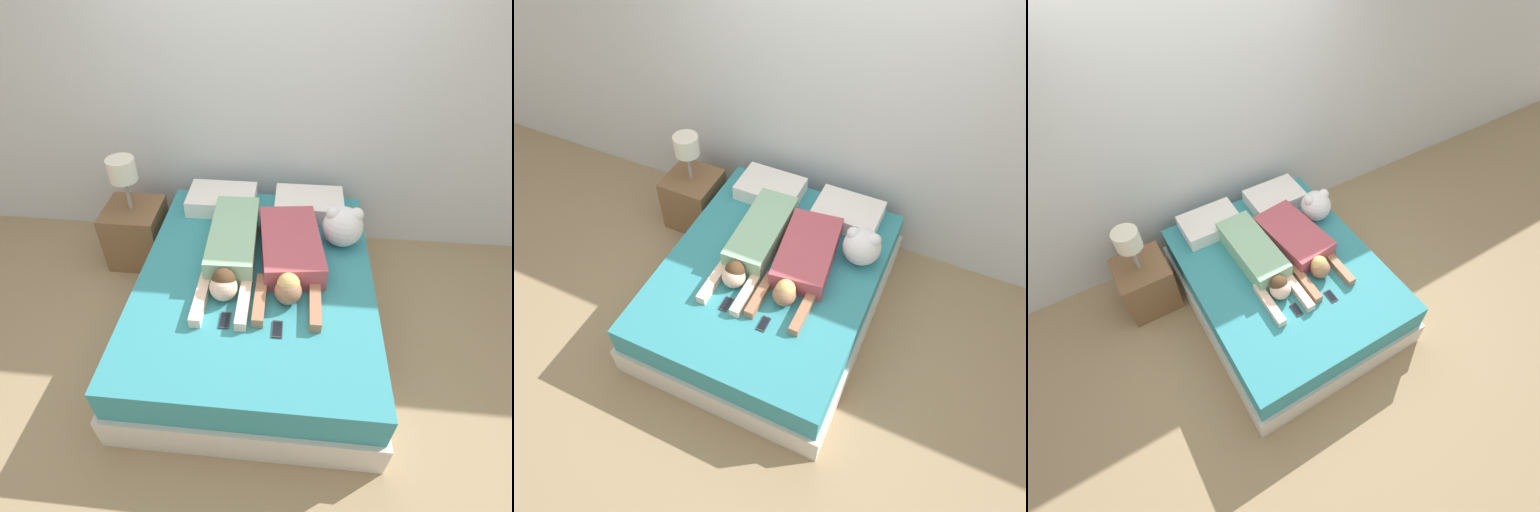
{
  "view_description": "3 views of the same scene",
  "coord_description": "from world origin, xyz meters",
  "views": [
    {
      "loc": [
        0.19,
        -1.94,
        2.39
      ],
      "look_at": [
        0.0,
        0.0,
        0.67
      ],
      "focal_mm": 28.0,
      "sensor_mm": 36.0,
      "label": 1
    },
    {
      "loc": [
        1.02,
        -2.18,
        3.46
      ],
      "look_at": [
        0.0,
        0.0,
        0.67
      ],
      "focal_mm": 35.0,
      "sensor_mm": 36.0,
      "label": 2
    },
    {
      "loc": [
        -1.13,
        -1.87,
        3.29
      ],
      "look_at": [
        0.0,
        0.0,
        0.67
      ],
      "focal_mm": 28.0,
      "sensor_mm": 36.0,
      "label": 3
    }
  ],
  "objects": [
    {
      "name": "ground_plane",
      "position": [
        0.0,
        0.0,
        0.0
      ],
      "size": [
        12.0,
        12.0,
        0.0
      ],
      "primitive_type": "plane",
      "color": "#9E8460"
    },
    {
      "name": "wall_back",
      "position": [
        0.0,
        1.16,
        1.3
      ],
      "size": [
        12.0,
        0.06,
        2.6
      ],
      "color": "silver",
      "rests_on": "ground_plane"
    },
    {
      "name": "bed",
      "position": [
        0.0,
        0.0,
        0.26
      ],
      "size": [
        1.62,
        2.02,
        0.52
      ],
      "color": "beige",
      "rests_on": "ground_plane"
    },
    {
      "name": "pillow_head_left",
      "position": [
        -0.35,
        0.76,
        0.59
      ],
      "size": [
        0.54,
        0.38,
        0.13
      ],
      "color": "white",
      "rests_on": "bed"
    },
    {
      "name": "pillow_head_right",
      "position": [
        0.35,
        0.76,
        0.59
      ],
      "size": [
        0.54,
        0.38,
        0.13
      ],
      "color": "white",
      "rests_on": "bed"
    },
    {
      "name": "person_left",
      "position": [
        -0.18,
        0.13,
        0.62
      ],
      "size": [
        0.34,
        1.13,
        0.2
      ],
      "color": "#8CBF99",
      "rests_on": "bed"
    },
    {
      "name": "person_right",
      "position": [
        0.22,
        0.11,
        0.61
      ],
      "size": [
        0.49,
        1.05,
        0.2
      ],
      "color": "#B24C59",
      "rests_on": "bed"
    },
    {
      "name": "cell_phone_left",
      "position": [
        -0.14,
        -0.43,
        0.53
      ],
      "size": [
        0.06,
        0.12,
        0.01
      ],
      "color": "#2D2D33",
      "rests_on": "bed"
    },
    {
      "name": "cell_phone_right",
      "position": [
        0.17,
        -0.47,
        0.53
      ],
      "size": [
        0.06,
        0.12,
        0.01
      ],
      "color": "#2D2D33",
      "rests_on": "bed"
    },
    {
      "name": "plush_toy",
      "position": [
        0.59,
        0.38,
        0.68
      ],
      "size": [
        0.29,
        0.29,
        0.3
      ],
      "color": "white",
      "rests_on": "bed"
    },
    {
      "name": "nightstand",
      "position": [
        -1.09,
        0.66,
        0.31
      ],
      "size": [
        0.46,
        0.46,
        0.97
      ],
      "color": "brown",
      "rests_on": "ground_plane"
    }
  ]
}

